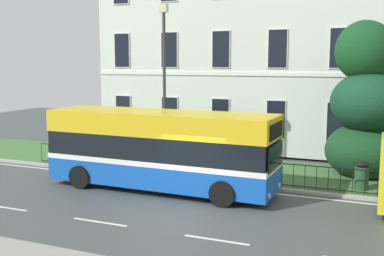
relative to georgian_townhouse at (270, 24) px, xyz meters
The scene contains 7 objects.
ground_plane 15.83m from the georgian_townhouse, 87.78° to the right, with size 60.00×56.00×0.18m.
georgian_townhouse is the anchor object (origin of this frame).
iron_verge_railing 12.54m from the georgian_townhouse, 90.00° to the right, with size 18.08×0.04×0.97m.
evergreen_tree 10.43m from the georgian_townhouse, 49.84° to the right, with size 3.48×3.55×7.02m.
single_decker_bus 13.78m from the georgian_townhouse, 96.32° to the right, with size 9.44×2.77×3.17m.
street_lamp_post 10.75m from the georgian_townhouse, 103.21° to the right, with size 0.36×0.24×7.53m.
litter_bin 13.36m from the georgian_townhouse, 57.78° to the right, with size 0.56×0.56×1.11m.
Camera 1 is at (6.34, -14.11, 5.14)m, focal length 43.85 mm.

